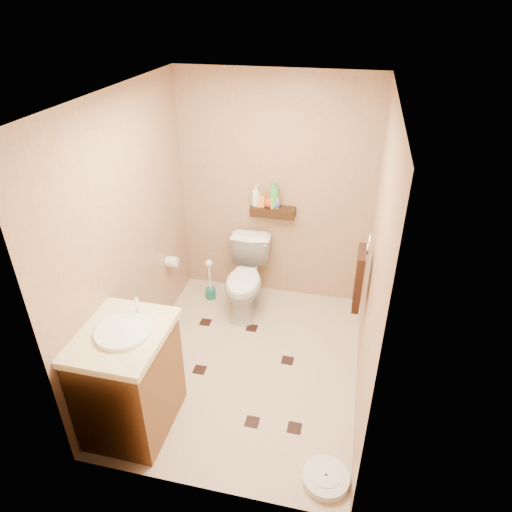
# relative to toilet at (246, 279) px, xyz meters

# --- Properties ---
(ground) EXTENTS (2.50, 2.50, 0.00)m
(ground) POSITION_rel_toilet_xyz_m (0.21, -0.83, -0.38)
(ground) COLOR beige
(ground) RESTS_ON ground
(wall_back) EXTENTS (2.00, 0.04, 2.40)m
(wall_back) POSITION_rel_toilet_xyz_m (0.21, 0.42, 0.82)
(wall_back) COLOR tan
(wall_back) RESTS_ON ground
(wall_front) EXTENTS (2.00, 0.04, 2.40)m
(wall_front) POSITION_rel_toilet_xyz_m (0.21, -2.08, 0.82)
(wall_front) COLOR tan
(wall_front) RESTS_ON ground
(wall_left) EXTENTS (0.04, 2.50, 2.40)m
(wall_left) POSITION_rel_toilet_xyz_m (-0.79, -0.83, 0.82)
(wall_left) COLOR tan
(wall_left) RESTS_ON ground
(wall_right) EXTENTS (0.04, 2.50, 2.40)m
(wall_right) POSITION_rel_toilet_xyz_m (1.21, -0.83, 0.82)
(wall_right) COLOR tan
(wall_right) RESTS_ON ground
(ceiling) EXTENTS (2.00, 2.50, 0.02)m
(ceiling) POSITION_rel_toilet_xyz_m (0.21, -0.83, 2.02)
(ceiling) COLOR silver
(ceiling) RESTS_ON wall_back
(wall_shelf) EXTENTS (0.46, 0.14, 0.10)m
(wall_shelf) POSITION_rel_toilet_xyz_m (0.21, 0.34, 0.64)
(wall_shelf) COLOR #311C0D
(wall_shelf) RESTS_ON wall_back
(floor_accents) EXTENTS (1.21, 1.25, 0.01)m
(floor_accents) POSITION_rel_toilet_xyz_m (0.22, -0.88, -0.38)
(floor_accents) COLOR black
(floor_accents) RESTS_ON ground
(toilet) EXTENTS (0.47, 0.77, 0.76)m
(toilet) POSITION_rel_toilet_xyz_m (0.00, 0.00, 0.00)
(toilet) COLOR white
(toilet) RESTS_ON ground
(vanity) EXTENTS (0.62, 0.75, 1.06)m
(vanity) POSITION_rel_toilet_xyz_m (-0.49, -1.65, 0.09)
(vanity) COLOR brown
(vanity) RESTS_ON ground
(bathroom_scale) EXTENTS (0.44, 0.44, 0.07)m
(bathroom_scale) POSITION_rel_toilet_xyz_m (1.03, -1.84, -0.35)
(bathroom_scale) COLOR white
(bathroom_scale) RESTS_ON ground
(toilet_brush) EXTENTS (0.11, 0.11, 0.49)m
(toilet_brush) POSITION_rel_toilet_xyz_m (-0.43, 0.10, -0.21)
(toilet_brush) COLOR #1A6A60
(toilet_brush) RESTS_ON ground
(towel_ring) EXTENTS (0.12, 0.30, 0.76)m
(towel_ring) POSITION_rel_toilet_xyz_m (1.12, -0.58, 0.56)
(towel_ring) COLOR silver
(towel_ring) RESTS_ON wall_right
(toilet_paper) EXTENTS (0.12, 0.11, 0.12)m
(toilet_paper) POSITION_rel_toilet_xyz_m (-0.73, -0.18, 0.22)
(toilet_paper) COLOR white
(toilet_paper) RESTS_ON wall_left
(bottle_a) EXTENTS (0.12, 0.12, 0.22)m
(bottle_a) POSITION_rel_toilet_xyz_m (0.03, 0.34, 0.80)
(bottle_a) COLOR white
(bottle_a) RESTS_ON wall_shelf
(bottle_b) EXTENTS (0.09, 0.09, 0.16)m
(bottle_b) POSITION_rel_toilet_xyz_m (0.08, 0.34, 0.77)
(bottle_b) COLOR orange
(bottle_b) RESTS_ON wall_shelf
(bottle_c) EXTENTS (0.14, 0.14, 0.15)m
(bottle_c) POSITION_rel_toilet_xyz_m (0.16, 0.34, 0.76)
(bottle_c) COLOR red
(bottle_c) RESTS_ON wall_shelf
(bottle_d) EXTENTS (0.15, 0.15, 0.28)m
(bottle_d) POSITION_rel_toilet_xyz_m (0.22, 0.34, 0.83)
(bottle_d) COLOR green
(bottle_d) RESTS_ON wall_shelf
(bottle_e) EXTENTS (0.11, 0.11, 0.18)m
(bottle_e) POSITION_rel_toilet_xyz_m (0.22, 0.34, 0.78)
(bottle_e) COLOR #FF9154
(bottle_e) RESTS_ON wall_shelf
(bottle_f) EXTENTS (0.14, 0.14, 0.13)m
(bottle_f) POSITION_rel_toilet_xyz_m (0.24, 0.34, 0.75)
(bottle_f) COLOR #4D4DC1
(bottle_f) RESTS_ON wall_shelf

